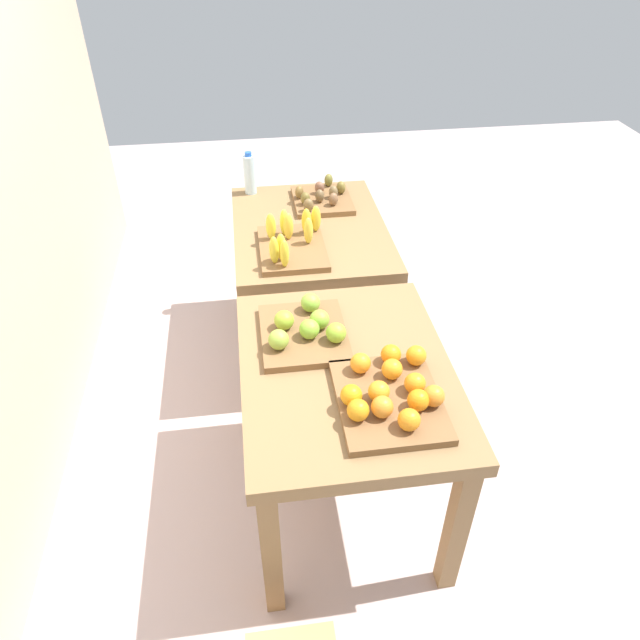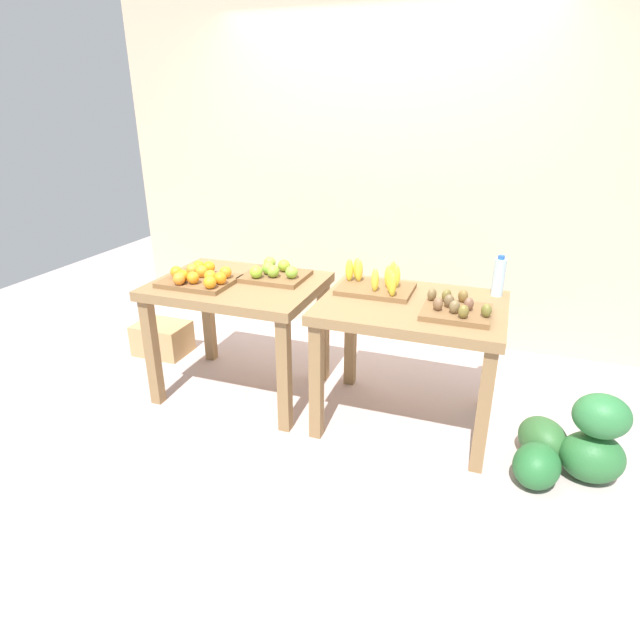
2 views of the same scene
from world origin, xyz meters
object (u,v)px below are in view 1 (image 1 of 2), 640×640
at_px(banana_crate, 292,242).
at_px(watermelon_pile, 325,238).
at_px(apple_bin, 305,330).
at_px(kiwi_bin, 322,198).
at_px(display_table_right, 310,245).
at_px(orange_bin, 391,393).
at_px(water_bottle, 250,174).
at_px(display_table_left, 346,389).

xyz_separation_m(banana_crate, watermelon_pile, (1.15, -0.34, -0.65)).
height_order(apple_bin, kiwi_bin, apple_bin).
height_order(display_table_right, banana_crate, banana_crate).
relative_size(display_table_right, banana_crate, 2.36).
xyz_separation_m(orange_bin, banana_crate, (1.08, 0.24, 0.01)).
xyz_separation_m(water_bottle, watermelon_pile, (0.47, -0.51, -0.72)).
bearing_deg(display_table_right, display_table_left, 180.00).
bearing_deg(water_bottle, display_table_right, -146.97).
xyz_separation_m(apple_bin, banana_crate, (0.68, -0.02, 0.01)).
distance_m(orange_bin, kiwi_bin, 1.57).
distance_m(orange_bin, banana_crate, 1.10).
bearing_deg(kiwi_bin, display_table_right, 158.03).
distance_m(display_table_left, kiwi_bin, 1.38).
distance_m(display_table_right, water_bottle, 0.58).
height_order(orange_bin, kiwi_bin, orange_bin).
distance_m(display_table_left, watermelon_pile, 2.10).
distance_m(kiwi_bin, watermelon_pile, 0.92).
distance_m(banana_crate, kiwi_bin, 0.54).
distance_m(display_table_right, orange_bin, 1.34).
bearing_deg(apple_bin, orange_bin, -147.56).
bearing_deg(watermelon_pile, apple_bin, 169.03).
relative_size(display_table_left, watermelon_pile, 1.71).
xyz_separation_m(display_table_right, water_bottle, (0.44, 0.29, 0.23)).
xyz_separation_m(display_table_left, display_table_right, (1.12, 0.00, 0.00)).
relative_size(kiwi_bin, watermelon_pile, 0.61).
height_order(display_table_left, kiwi_bin, kiwi_bin).
height_order(banana_crate, water_bottle, water_bottle).
distance_m(apple_bin, banana_crate, 0.68).
bearing_deg(banana_crate, kiwi_bin, -23.95).
distance_m(display_table_right, watermelon_pile, 1.06).
relative_size(display_table_right, watermelon_pile, 1.71).
bearing_deg(display_table_left, watermelon_pile, -6.20).
bearing_deg(apple_bin, water_bottle, 6.44).
xyz_separation_m(display_table_left, banana_crate, (0.88, 0.12, 0.17)).
distance_m(display_table_left, display_table_right, 1.12).
xyz_separation_m(display_table_right, banana_crate, (-0.24, 0.12, 0.17)).
xyz_separation_m(display_table_left, kiwi_bin, (1.37, -0.10, 0.15)).
bearing_deg(watermelon_pile, display_table_left, 173.80).
bearing_deg(display_table_right, water_bottle, 33.03).
relative_size(display_table_right, kiwi_bin, 2.81).
height_order(banana_crate, kiwi_bin, banana_crate).
bearing_deg(banana_crate, display_table_right, -25.93).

